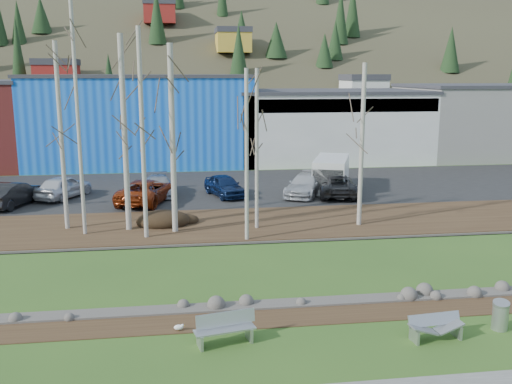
{
  "coord_description": "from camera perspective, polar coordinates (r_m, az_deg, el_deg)",
  "views": [
    {
      "loc": [
        -2.76,
        -16.37,
        8.42
      ],
      "look_at": [
        1.13,
        11.69,
        2.5
      ],
      "focal_mm": 40.0,
      "sensor_mm": 36.0,
      "label": 1
    }
  ],
  "objects": [
    {
      "name": "bench_damaged",
      "position": [
        19.72,
        17.5,
        -12.76
      ],
      "size": [
        1.85,
        0.76,
        0.8
      ],
      "rotation": [
        0.0,
        0.0,
        0.1
      ],
      "color": "#B0B2B4",
      "rests_on": "ground"
    },
    {
      "name": "building_white",
      "position": [
        57.5,
        7.05,
        6.72
      ],
      "size": [
        18.36,
        12.24,
        6.8
      ],
      "color": "beige",
      "rests_on": "ground"
    },
    {
      "name": "near_bank_rocks",
      "position": [
        21.39,
        0.16,
        -11.38
      ],
      "size": [
        80.0,
        0.8,
        0.5
      ],
      "primitive_type": null,
      "color": "#47423D",
      "rests_on": "ground"
    },
    {
      "name": "birch_0",
      "position": [
        31.86,
        -18.9,
        5.19
      ],
      "size": [
        0.24,
        0.24,
        9.9
      ],
      "color": "beige",
      "rests_on": "far_bank"
    },
    {
      "name": "birch_1",
      "position": [
        30.32,
        -17.38,
        6.94
      ],
      "size": [
        0.19,
        0.19,
        11.96
      ],
      "color": "beige",
      "rests_on": "far_bank"
    },
    {
      "name": "car_0",
      "position": [
        40.53,
        -18.7,
        0.51
      ],
      "size": [
        3.59,
        4.91,
        1.55
      ],
      "primitive_type": "imported",
      "rotation": [
        0.0,
        0.0,
        2.71
      ],
      "color": "silver",
      "rests_on": "parking_lot"
    },
    {
      "name": "birch_4",
      "position": [
        29.86,
        -8.34,
        5.16
      ],
      "size": [
        0.29,
        0.29,
        9.76
      ],
      "color": "beige",
      "rests_on": "far_bank"
    },
    {
      "name": "parking_lot",
      "position": [
        42.29,
        -4.0,
        0.39
      ],
      "size": [
        80.0,
        14.0,
        0.14
      ],
      "primitive_type": "cube",
      "color": "black",
      "rests_on": "ground"
    },
    {
      "name": "litter_bin",
      "position": [
        21.1,
        23.23,
        -11.38
      ],
      "size": [
        0.69,
        0.69,
        0.91
      ],
      "primitive_type": "cylinder",
      "rotation": [
        0.0,
        0.0,
        -0.41
      ],
      "color": "#B0B2B4",
      "rests_on": "ground"
    },
    {
      "name": "car_5",
      "position": [
        39.55,
        8.06,
        0.69
      ],
      "size": [
        3.35,
        5.66,
        1.48
      ],
      "primitive_type": "imported",
      "rotation": [
        0.0,
        0.0,
        2.96
      ],
      "color": "#242426",
      "rests_on": "parking_lot"
    },
    {
      "name": "dirt_strip",
      "position": [
        20.47,
        0.56,
        -12.43
      ],
      "size": [
        80.0,
        1.8,
        0.03
      ],
      "primitive_type": "cube",
      "color": "#382616",
      "rests_on": "ground"
    },
    {
      "name": "birch_7",
      "position": [
        31.5,
        10.53,
        4.56
      ],
      "size": [
        0.24,
        0.24,
        8.81
      ],
      "color": "beige",
      "rests_on": "far_bank"
    },
    {
      "name": "van_white",
      "position": [
        41.36,
        7.5,
        1.78
      ],
      "size": [
        3.91,
        5.73,
        2.31
      ],
      "rotation": [
        0.0,
        0.0,
        -0.36
      ],
      "color": "white",
      "rests_on": "parking_lot"
    },
    {
      "name": "birch_6",
      "position": [
        28.16,
        -0.95,
        3.61
      ],
      "size": [
        0.2,
        0.2,
        8.51
      ],
      "color": "beige",
      "rests_on": "far_bank"
    },
    {
      "name": "dirt_mound",
      "position": [
        32.16,
        -9.29,
        -2.71
      ],
      "size": [
        3.0,
        2.12,
        0.59
      ],
      "primitive_type": "ellipsoid",
      "color": "black",
      "rests_on": "far_bank"
    },
    {
      "name": "building_blue",
      "position": [
        55.62,
        -11.3,
        7.18
      ],
      "size": [
        20.4,
        12.24,
        8.3
      ],
      "color": "blue",
      "rests_on": "ground"
    },
    {
      "name": "car_2",
      "position": [
        37.69,
        -10.92,
        0.1
      ],
      "size": [
        4.13,
        6.08,
        1.55
      ],
      "primitive_type": "imported",
      "rotation": [
        0.0,
        0.0,
        2.84
      ],
      "color": "maroon",
      "rests_on": "parking_lot"
    },
    {
      "name": "birch_5",
      "position": [
        30.34,
        0.08,
        4.22
      ],
      "size": [
        0.2,
        0.2,
        8.53
      ],
      "color": "beige",
      "rests_on": "far_bank"
    },
    {
      "name": "river",
      "position": [
        25.18,
        -1.16,
        -7.74
      ],
      "size": [
        80.0,
        8.0,
        0.9
      ],
      "primitive_type": null,
      "color": "black",
      "rests_on": "ground"
    },
    {
      "name": "car_1",
      "position": [
        39.23,
        -23.19,
        -0.18
      ],
      "size": [
        3.02,
        5.03,
        1.56
      ],
      "primitive_type": "imported",
      "rotation": [
        0.0,
        0.0,
        2.83
      ],
      "color": "black",
      "rests_on": "parking_lot"
    },
    {
      "name": "car_4",
      "position": [
        39.07,
        -3.15,
        0.64
      ],
      "size": [
        2.95,
        4.59,
        1.46
      ],
      "primitive_type": "imported",
      "rotation": [
        0.0,
        0.0,
        0.31
      ],
      "color": "#112147",
      "rests_on": "parking_lot"
    },
    {
      "name": "ground",
      "position": [
        18.61,
        1.54,
        -15.1
      ],
      "size": [
        200.0,
        200.0,
        0.0
      ],
      "primitive_type": "plane",
      "color": "#32551D",
      "rests_on": "ground"
    },
    {
      "name": "birch_2",
      "position": [
        30.69,
        -13.0,
        5.62
      ],
      "size": [
        0.29,
        0.29,
        10.25
      ],
      "color": "beige",
      "rests_on": "far_bank"
    },
    {
      "name": "car_6",
      "position": [
        39.45,
        4.97,
        0.72
      ],
      "size": [
        4.16,
        5.36,
        1.45
      ],
      "primitive_type": "imported",
      "rotation": [
        0.0,
        0.0,
        -0.49
      ],
      "color": "silver",
      "rests_on": "parking_lot"
    },
    {
      "name": "birch_3",
      "position": [
        28.98,
        -11.29,
        5.59
      ],
      "size": [
        0.22,
        0.22,
        10.49
      ],
      "color": "beige",
      "rests_on": "far_bank"
    },
    {
      "name": "hillside",
      "position": [
        100.81,
        -6.58,
        16.9
      ],
      "size": [
        160.0,
        72.0,
        35.0
      ],
      "primitive_type": null,
      "color": "#362F20",
      "rests_on": "ground"
    },
    {
      "name": "seagull",
      "position": [
        19.61,
        -7.71,
        -13.24
      ],
      "size": [
        0.37,
        0.18,
        0.27
      ],
      "rotation": [
        0.0,
        0.0,
        -0.34
      ],
      "color": "gold",
      "rests_on": "ground"
    },
    {
      "name": "far_bank_rocks",
      "position": [
        29.05,
        -2.12,
        -5.05
      ],
      "size": [
        80.0,
        0.8,
        0.46
      ],
      "primitive_type": null,
      "color": "#47423D",
      "rests_on": "ground"
    },
    {
      "name": "bench_intact",
      "position": [
        18.58,
        -3.12,
        -13.48
      ],
      "size": [
        2.02,
        0.96,
        0.97
      ],
      "rotation": [
        0.0,
        0.0,
        0.21
      ],
      "color": "#B0B2B4",
      "rests_on": "ground"
    },
    {
      "name": "building_grey",
      "position": [
        63.51,
        21.25,
        6.71
      ],
      "size": [
        14.28,
        12.24,
        7.3
      ],
      "color": "gray",
      "rests_on": "ground"
    },
    {
      "name": "car_3",
      "position": [
        39.97,
        -9.69,
        0.64
      ],
      "size": [
        2.29,
        4.69,
        1.31
      ],
      "primitive_type": "imported",
      "rotation": [
        0.0,
        0.0,
        0.1
      ],
      "color": "#96989C",
      "rests_on": "parking_lot"
    },
    {
      "name": "far_bank",
      "position": [
        32.09,
        -2.7,
        -3.28
      ],
      "size": [
        80.0,
        7.0,
        0.15
      ],
      "primitive_type": "cube",
      "color": "#382616",
      "rests_on": "ground"
    }
  ]
}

